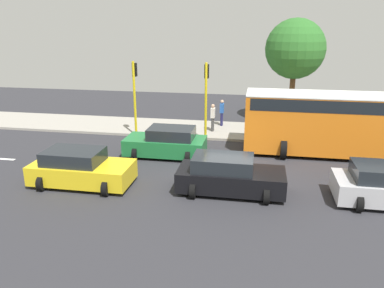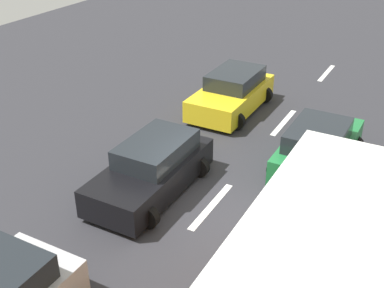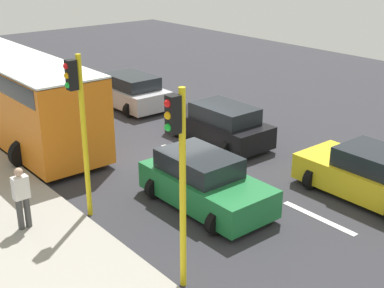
# 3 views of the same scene
# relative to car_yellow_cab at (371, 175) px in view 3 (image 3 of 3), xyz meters

# --- Properties ---
(ground_plane) EXTENTS (40.00, 60.00, 0.10)m
(ground_plane) POSITION_rel_car_yellow_cab_xyz_m (2.18, -6.13, -0.76)
(ground_plane) COLOR #2D2D33
(lane_stripe_far_north) EXTENTS (0.20, 2.40, 0.01)m
(lane_stripe_far_north) POSITION_rel_car_yellow_cab_xyz_m (2.18, -18.13, -0.71)
(lane_stripe_far_north) COLOR white
(lane_stripe_far_north) RESTS_ON ground
(lane_stripe_north) EXTENTS (0.20, 2.40, 0.01)m
(lane_stripe_north) POSITION_rel_car_yellow_cab_xyz_m (2.18, -12.13, -0.71)
(lane_stripe_north) COLOR white
(lane_stripe_north) RESTS_ON ground
(lane_stripe_mid) EXTENTS (0.20, 2.40, 0.01)m
(lane_stripe_mid) POSITION_rel_car_yellow_cab_xyz_m (2.18, -6.13, -0.71)
(lane_stripe_mid) COLOR white
(lane_stripe_mid) RESTS_ON ground
(lane_stripe_south) EXTENTS (0.20, 2.40, 0.01)m
(lane_stripe_south) POSITION_rel_car_yellow_cab_xyz_m (2.18, -0.13, -0.71)
(lane_stripe_south) COLOR white
(lane_stripe_south) RESTS_ON ground
(car_yellow_cab) EXTENTS (2.34, 4.20, 1.52)m
(car_yellow_cab) POSITION_rel_car_yellow_cab_xyz_m (0.00, 0.00, 0.00)
(car_yellow_cab) COLOR yellow
(car_yellow_cab) RESTS_ON ground
(car_silver) EXTENTS (2.34, 4.43, 1.52)m
(car_silver) POSITION_rel_car_yellow_cab_xyz_m (0.38, -12.40, 0.00)
(car_silver) COLOR #B7B7BC
(car_silver) RESTS_ON ground
(car_green) EXTENTS (2.27, 4.08, 1.52)m
(car_green) POSITION_rel_car_yellow_cab_xyz_m (4.11, -2.72, -0.00)
(car_green) COLOR #1E7238
(car_green) RESTS_ON ground
(car_black) EXTENTS (2.24, 4.27, 1.52)m
(car_black) POSITION_rel_car_yellow_cab_xyz_m (0.34, -6.23, -0.00)
(car_black) COLOR black
(car_black) RESTS_ON ground
(city_bus) EXTENTS (3.20, 11.00, 3.16)m
(city_bus) POSITION_rel_car_yellow_cab_xyz_m (5.91, -12.11, 1.13)
(city_bus) COLOR orange
(city_bus) RESTS_ON ground
(motorcycle) EXTENTS (0.60, 1.30, 1.53)m
(motorcycle) POSITION_rel_car_yellow_cab_xyz_m (2.25, -15.26, -0.07)
(motorcycle) COLOR black
(motorcycle) RESTS_ON ground
(pedestrian_by_tree) EXTENTS (0.40, 0.24, 1.69)m
(pedestrian_by_tree) POSITION_rel_car_yellow_cab_xyz_m (8.72, -4.50, 0.35)
(pedestrian_by_tree) COLOR #3F3F3F
(pedestrian_by_tree) RESTS_ON sidewalk
(traffic_light_corner) EXTENTS (0.49, 0.24, 4.50)m
(traffic_light_corner) POSITION_rel_car_yellow_cab_xyz_m (7.03, -0.15, 2.22)
(traffic_light_corner) COLOR yellow
(traffic_light_corner) RESTS_ON ground
(traffic_light_midblock) EXTENTS (0.49, 0.24, 4.50)m
(traffic_light_midblock) POSITION_rel_car_yellow_cab_xyz_m (7.03, -4.31, 2.22)
(traffic_light_midblock) COLOR yellow
(traffic_light_midblock) RESTS_ON ground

